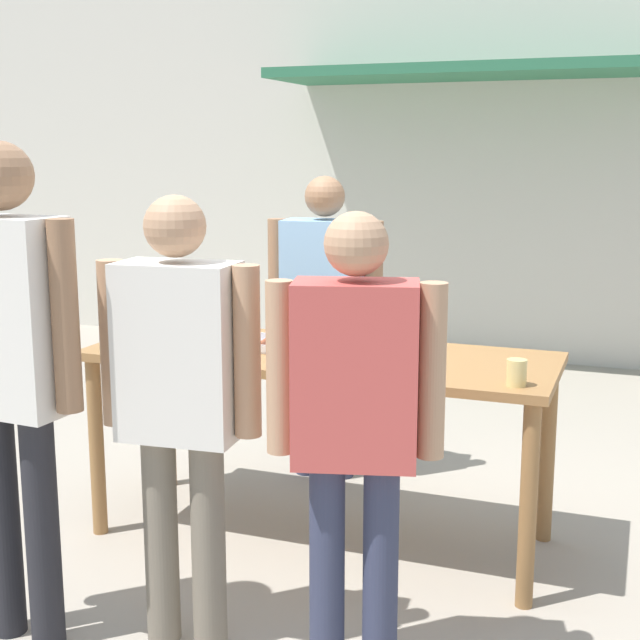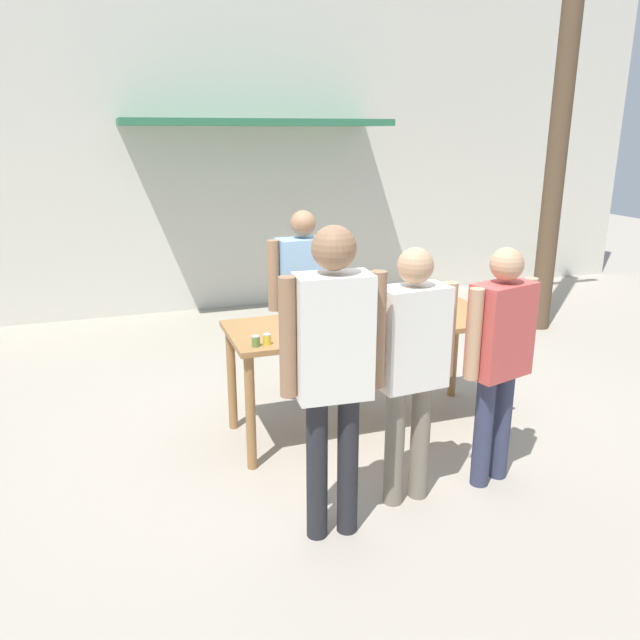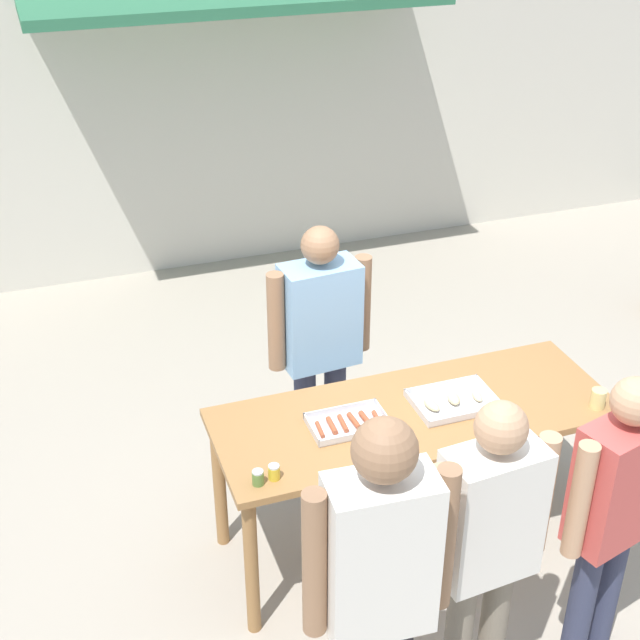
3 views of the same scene
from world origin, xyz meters
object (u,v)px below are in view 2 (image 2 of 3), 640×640
person_customer_waiting_in_line (411,357)px  food_tray_buns (392,317)px  food_tray_sausages (320,325)px  beer_cup (491,313)px  utility_pole (569,41)px  person_customer_with_cup (499,348)px  condiment_jar_ketchup (267,339)px  person_server_behind_table (304,290)px  person_customer_holding_hotdog (333,358)px  condiment_jar_mustard (256,341)px

person_customer_waiting_in_line → food_tray_buns: bearing=-113.8°
food_tray_sausages → beer_cup: beer_cup is taller
food_tray_buns → utility_pole: 4.09m
beer_cup → person_customer_waiting_in_line: 1.31m
person_customer_with_cup → utility_pole: utility_pole is taller
food_tray_sausages → person_customer_waiting_in_line: 1.06m
person_customer_with_cup → food_tray_sausages: bearing=-64.0°
condiment_jar_ketchup → person_customer_with_cup: (1.36, -0.74, 0.03)m
beer_cup → utility_pole: size_ratio=0.02×
person_server_behind_table → person_customer_with_cup: (0.76, -1.79, -0.02)m
beer_cup → food_tray_sausages: bearing=168.1°
person_customer_holding_hotdog → food_tray_sausages: bearing=-101.9°
condiment_jar_mustard → condiment_jar_ketchup: same height
condiment_jar_mustard → person_server_behind_table: (0.68, 1.06, 0.05)m
food_tray_buns → person_customer_with_cup: (0.29, -1.01, 0.05)m
person_customer_with_cup → person_customer_waiting_in_line: 0.65m
person_customer_holding_hotdog → utility_pole: 5.28m
person_customer_waiting_in_line → utility_pole: utility_pole is taller
condiment_jar_ketchup → beer_cup: size_ratio=0.72×
beer_cup → person_customer_waiting_in_line: (-1.07, -0.76, 0.04)m
person_customer_with_cup → person_customer_waiting_in_line: size_ratio=0.98×
food_tray_sausages → condiment_jar_mustard: 0.63m
person_customer_with_cup → person_server_behind_table: bearing=-81.9°
condiment_jar_ketchup → beer_cup: 1.78m
person_server_behind_table → food_tray_buns: bearing=-63.2°
food_tray_sausages → beer_cup: bearing=-11.9°
person_customer_waiting_in_line → utility_pole: 4.83m
utility_pole → person_customer_with_cup: bearing=-132.5°
person_server_behind_table → utility_pole: utility_pole is taller
beer_cup → person_server_behind_table: bearing=138.5°
beer_cup → person_customer_holding_hotdog: (-1.64, -0.94, 0.16)m
food_tray_sausages → person_customer_waiting_in_line: size_ratio=0.24×
beer_cup → person_customer_holding_hotdog: size_ratio=0.06×
food_tray_buns → beer_cup: beer_cup is taller
condiment_jar_mustard → utility_pole: 5.06m
condiment_jar_mustard → condiment_jar_ketchup: 0.08m
food_tray_buns → person_customer_with_cup: size_ratio=0.27×
food_tray_buns → person_server_behind_table: person_server_behind_table is taller
beer_cup → utility_pole: utility_pole is taller
condiment_jar_ketchup → person_server_behind_table: 1.21m
condiment_jar_ketchup → person_customer_with_cup: 1.55m
food_tray_sausages → beer_cup: (1.30, -0.27, 0.04)m
person_customer_holding_hotdog → person_customer_with_cup: (1.22, 0.20, -0.15)m
food_tray_buns → person_customer_holding_hotdog: (-0.93, -1.21, 0.20)m
person_server_behind_table → person_customer_waiting_in_line: 1.81m
person_customer_waiting_in_line → utility_pole: bearing=-143.3°
condiment_jar_ketchup → person_customer_with_cup: size_ratio=0.05×
person_customer_holding_hotdog → person_customer_with_cup: 1.25m
beer_cup → condiment_jar_mustard: bearing=-179.6°
person_server_behind_table → person_customer_holding_hotdog: 2.05m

